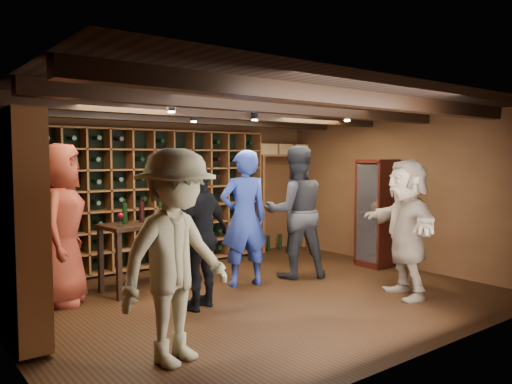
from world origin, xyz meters
TOP-DOWN VIEW (x-y plane):
  - ground at (0.00, 0.00)m, footprint 6.00×6.00m
  - room_shell at (0.00, 0.05)m, footprint 6.00×6.00m
  - wine_rack_back at (-0.52, 2.33)m, footprint 4.65×0.30m
  - wine_rack_left at (-2.83, 0.82)m, footprint 0.30×2.65m
  - crate_shelf at (2.41, 2.32)m, footprint 1.20×0.32m
  - display_cabinet at (2.71, 0.20)m, footprint 0.55×0.50m
  - man_blue_shirt at (0.20, 0.52)m, footprint 0.79×0.62m
  - man_grey_suit at (1.11, 0.45)m, footprint 1.19×1.08m
  - guest_red_floral at (-2.13, 1.17)m, footprint 1.02×1.16m
  - guest_woman_black at (-0.85, -0.02)m, footprint 1.11×0.77m
  - guest_khaki at (-1.84, -1.27)m, footprint 1.37×1.02m
  - guest_beige at (1.55, -1.21)m, footprint 1.23×1.73m
  - tasting_table at (-0.97, 1.18)m, footprint 1.28×0.73m

SIDE VIEW (x-z plane):
  - ground at x=0.00m, z-range 0.00..0.00m
  - tasting_table at x=-0.97m, z-range 0.21..1.41m
  - display_cabinet at x=2.71m, z-range -0.02..1.73m
  - guest_woman_black at x=-0.85m, z-range 0.00..1.75m
  - guest_beige at x=1.55m, z-range 0.00..1.80m
  - guest_khaki at x=-1.84m, z-range 0.00..1.89m
  - man_blue_shirt at x=0.20m, z-range 0.00..1.92m
  - man_grey_suit at x=1.11m, z-range 0.00..1.98m
  - guest_red_floral at x=-2.13m, z-range 0.00..1.99m
  - wine_rack_back at x=-0.52m, z-range 0.05..2.25m
  - wine_rack_left at x=-2.83m, z-range 0.05..2.25m
  - crate_shelf at x=2.41m, z-range 0.54..2.60m
  - room_shell at x=0.00m, z-range -0.58..5.42m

